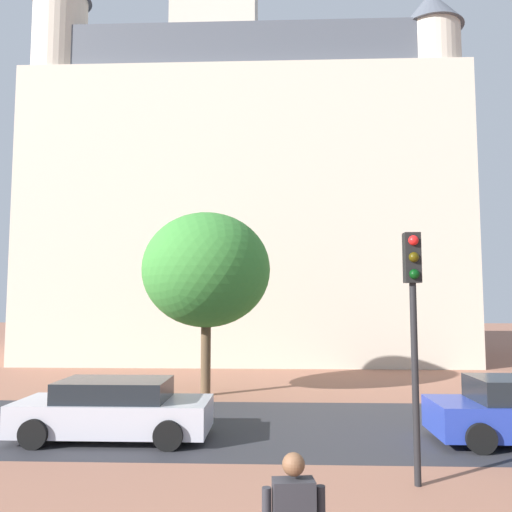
% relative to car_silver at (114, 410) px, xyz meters
% --- Properties ---
extents(ground_plane, '(120.00, 120.00, 0.00)m').
position_rel_car_silver_xyz_m(ground_plane, '(2.95, 2.02, -0.66)').
color(ground_plane, '#93604C').
extents(street_asphalt_strip, '(120.00, 6.10, 0.00)m').
position_rel_car_silver_xyz_m(street_asphalt_strip, '(2.95, 1.34, -0.66)').
color(street_asphalt_strip, '#2D2D33').
rests_on(street_asphalt_strip, ground_plane).
extents(landmark_building, '(22.90, 13.77, 32.38)m').
position_rel_car_silver_xyz_m(landmark_building, '(1.82, 18.85, 8.90)').
color(landmark_building, beige).
rests_on(landmark_building, ground_plane).
extents(car_silver, '(4.43, 1.97, 1.35)m').
position_rel_car_silver_xyz_m(car_silver, '(0.00, 0.00, 0.00)').
color(car_silver, '#B2B2BC').
rests_on(car_silver, ground_plane).
extents(traffic_light_pole, '(0.28, 0.34, 4.40)m').
position_rel_car_silver_xyz_m(traffic_light_pole, '(6.21, -2.78, 2.43)').
color(traffic_light_pole, black).
rests_on(traffic_light_pole, ground_plane).
extents(tree_curb_far, '(4.39, 4.39, 6.23)m').
position_rel_car_silver_xyz_m(tree_curb_far, '(1.38, 5.50, 3.58)').
color(tree_curb_far, brown).
rests_on(tree_curb_far, ground_plane).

